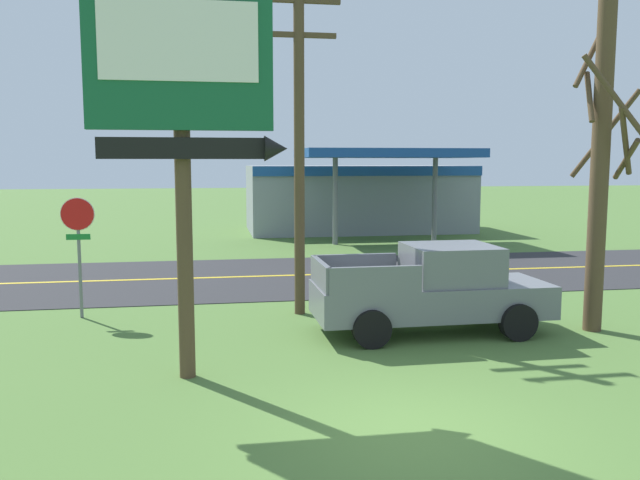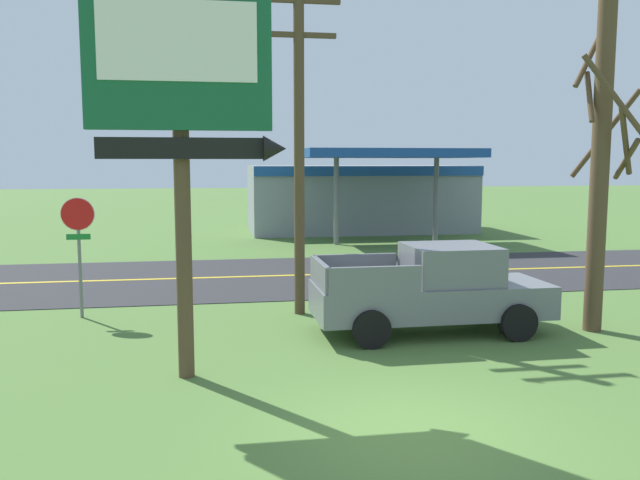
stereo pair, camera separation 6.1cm
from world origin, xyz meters
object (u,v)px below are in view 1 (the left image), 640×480
Objects in this scene: utility_pole at (299,138)px; bare_tree at (601,161)px; pickup_grey_parked_on_lawn at (434,290)px; stop_sign at (78,236)px; gas_station at (359,196)px; motel_sign at (184,101)px.

bare_tree is (6.34, -2.73, -0.56)m from utility_pole.
utility_pole is 1.56× the size of pickup_grey_parked_on_lawn.
gas_station reaches higher than stop_sign.
utility_pole is at bearing -107.10° from gas_station.
gas_station is at bearing 81.51° from pickup_grey_parked_on_lawn.
stop_sign is at bearing -120.90° from gas_station.
stop_sign is 12.23m from bare_tree.
utility_pole is at bearing 139.61° from pickup_grey_parked_on_lawn.
gas_station is (5.92, 19.23, -2.43)m from utility_pole.
motel_sign reaches higher than stop_sign.
motel_sign is 9.17m from bare_tree.
pickup_grey_parked_on_lawn is at bearing 173.28° from bare_tree.
motel_sign is at bearing -167.85° from bare_tree.
pickup_grey_parked_on_lawn is at bearing -40.39° from utility_pole.
stop_sign is at bearing 161.28° from pickup_grey_parked_on_lawn.
bare_tree is 1.41× the size of pickup_grey_parked_on_lawn.
stop_sign is 0.40× the size of bare_tree.
pickup_grey_parked_on_lawn is at bearing 24.00° from motel_sign.
stop_sign reaches higher than pickup_grey_parked_on_lawn.
motel_sign is at bearing -61.36° from stop_sign.
bare_tree is at bearing 12.15° from motel_sign.
pickup_grey_parked_on_lawn is (-3.21, -21.53, -0.98)m from gas_station.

